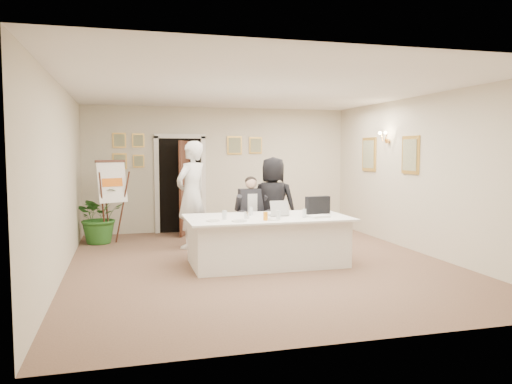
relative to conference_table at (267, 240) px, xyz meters
The scene contains 28 objects.
floor 0.42m from the conference_table, 124.05° to the left, with size 7.00×7.00×0.00m, color brown.
ceiling 2.41m from the conference_table, 124.05° to the left, with size 6.00×7.00×0.02m, color white.
wall_back 3.77m from the conference_table, 91.36° to the left, with size 6.00×0.10×2.80m, color beige.
wall_front 3.52m from the conference_table, 91.46° to the right, with size 6.00×0.10×2.80m, color beige.
wall_left 3.25m from the conference_table, behind, with size 0.10×7.00×2.80m, color beige.
wall_right 3.09m from the conference_table, ahead, with size 0.10×7.00×2.80m, color beige.
doorway 3.64m from the conference_table, 105.69° to the left, with size 1.14×0.86×2.20m.
pictures_back_wall 3.98m from the conference_table, 103.84° to the left, with size 3.40×0.06×0.80m, color gold, non-canonical shape.
pictures_right_wall 3.45m from the conference_table, 24.71° to the left, with size 0.06×2.20×0.80m, color gold, non-canonical shape.
wall_sconce 3.55m from the conference_table, 25.25° to the left, with size 0.20×0.30×0.24m, color gold, non-canonical shape.
conference_table is the anchor object (origin of this frame).
seated_man 1.12m from the conference_table, 88.98° to the left, with size 0.59×0.63×1.38m, color black, non-canonical shape.
flip_chart 3.51m from the conference_table, 134.87° to the left, with size 0.58×0.46×1.61m.
standing_man 2.03m from the conference_table, 120.58° to the left, with size 0.73×0.48×2.01m, color silver.
standing_woman 1.20m from the conference_table, 68.05° to the left, with size 0.84×0.55×1.72m, color black.
potted_palm 3.76m from the conference_table, 135.66° to the left, with size 0.99×0.85×1.09m, color #255A1E.
laptop 0.56m from the conference_table, 20.45° to the left, with size 0.31×0.34×0.28m, color #B7BABC, non-canonical shape.
laptop_bag 1.06m from the conference_table, ahead, with size 0.42×0.12×0.29m, color black.
paper_stack 0.91m from the conference_table, 20.54° to the right, with size 0.32×0.23×0.03m, color white.
plate_left 1.06m from the conference_table, 161.52° to the right, with size 0.21×0.21×0.01m, color white.
plate_mid 0.81m from the conference_table, 141.96° to the right, with size 0.24×0.24×0.01m, color white.
plate_near 0.56m from the conference_table, 92.96° to the right, with size 0.21×0.21×0.01m, color white.
glass_a 0.87m from the conference_table, 167.91° to the right, with size 0.07×0.07×0.14m, color silver.
glass_b 0.59m from the conference_table, 78.91° to the right, with size 0.07×0.07×0.14m, color silver.
glass_c 0.75m from the conference_table, 27.73° to the right, with size 0.06×0.06×0.14m, color silver.
glass_d 0.54m from the conference_table, 136.97° to the left, with size 0.06×0.06×0.14m, color silver.
oj_glass 0.63m from the conference_table, 109.21° to the right, with size 0.07×0.07×0.13m, color orange.
steel_jug 0.59m from the conference_table, 158.54° to the right, with size 0.09×0.09×0.11m, color silver.
Camera 1 is at (-2.12, -7.74, 1.83)m, focal length 35.00 mm.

